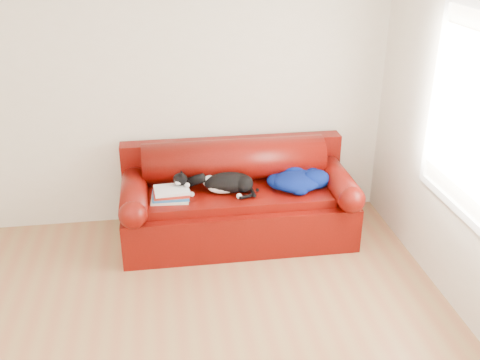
# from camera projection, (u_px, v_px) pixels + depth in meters

# --- Properties ---
(ground) EXTENTS (4.50, 4.50, 0.00)m
(ground) POSITION_uv_depth(u_px,v_px,m) (161.00, 353.00, 3.89)
(ground) COLOR #9A603D
(ground) RESTS_ON ground
(room_shell) EXTENTS (4.52, 4.02, 2.61)m
(room_shell) POSITION_uv_depth(u_px,v_px,m) (166.00, 124.00, 3.22)
(room_shell) COLOR beige
(room_shell) RESTS_ON ground
(sofa_base) EXTENTS (2.10, 0.90, 0.50)m
(sofa_base) POSITION_uv_depth(u_px,v_px,m) (238.00, 214.00, 5.23)
(sofa_base) COLOR #390502
(sofa_base) RESTS_ON ground
(sofa_back) EXTENTS (2.10, 1.01, 0.88)m
(sofa_back) POSITION_uv_depth(u_px,v_px,m) (234.00, 174.00, 5.32)
(sofa_back) COLOR #390502
(sofa_back) RESTS_ON ground
(book_stack) EXTENTS (0.34, 0.27, 0.10)m
(book_stack) POSITION_uv_depth(u_px,v_px,m) (171.00, 194.00, 4.91)
(book_stack) COLOR beige
(book_stack) RESTS_ON sofa_base
(cat) EXTENTS (0.59, 0.39, 0.23)m
(cat) POSITION_uv_depth(u_px,v_px,m) (228.00, 183.00, 5.03)
(cat) COLOR black
(cat) RESTS_ON sofa_base
(blanket) EXTENTS (0.64, 0.52, 0.17)m
(blanket) POSITION_uv_depth(u_px,v_px,m) (298.00, 180.00, 5.13)
(blanket) COLOR #021047
(blanket) RESTS_ON sofa_base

